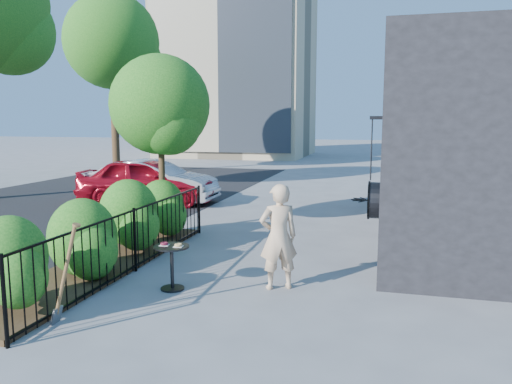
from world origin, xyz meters
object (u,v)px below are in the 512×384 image
(shovel, at_px, (64,280))
(car_red, at_px, (148,181))
(cafe_table, at_px, (172,259))
(patio_tree, at_px, (162,111))
(woman, at_px, (278,237))
(car_silver, at_px, (153,182))
(street_tree_far, at_px, (113,47))

(shovel, xyz_separation_m, car_red, (-3.26, 8.70, 0.12))
(cafe_table, height_order, shovel, shovel)
(patio_tree, bearing_deg, shovel, -78.96)
(woman, xyz_separation_m, car_silver, (-5.47, 6.85, -0.15))
(patio_tree, xyz_separation_m, cafe_table, (1.72, -3.45, -2.29))
(patio_tree, xyz_separation_m, car_red, (-2.28, 3.67, -2.05))
(street_tree_far, xyz_separation_m, car_silver, (5.50, -7.34, -5.25))
(cafe_table, relative_size, car_silver, 0.18)
(shovel, height_order, car_red, car_red)
(woman, xyz_separation_m, car_red, (-5.55, 6.66, -0.09))
(street_tree_far, bearing_deg, cafe_table, -57.25)
(car_red, bearing_deg, cafe_table, -159.89)
(patio_tree, xyz_separation_m, car_silver, (-2.20, 3.86, -2.10))
(street_tree_far, xyz_separation_m, shovel, (8.68, -16.23, -5.32))
(shovel, distance_m, car_red, 9.29)
(car_red, bearing_deg, street_tree_far, 26.53)
(shovel, bearing_deg, cafe_table, 64.94)
(cafe_table, height_order, woman, woman)
(street_tree_far, bearing_deg, woman, -52.28)
(woman, bearing_deg, shovel, 14.69)
(woman, distance_m, shovel, 3.08)
(cafe_table, height_order, car_silver, car_silver)
(woman, bearing_deg, car_red, -77.23)
(street_tree_far, height_order, cafe_table, street_tree_far)
(street_tree_far, bearing_deg, car_red, -54.25)
(woman, distance_m, car_red, 8.67)
(car_red, bearing_deg, patio_tree, -157.39)
(car_red, bearing_deg, car_silver, -33.06)
(street_tree_far, distance_m, cafe_table, 18.25)
(street_tree_far, relative_size, woman, 5.11)
(patio_tree, bearing_deg, car_silver, 119.65)
(street_tree_far, bearing_deg, shovel, -61.85)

